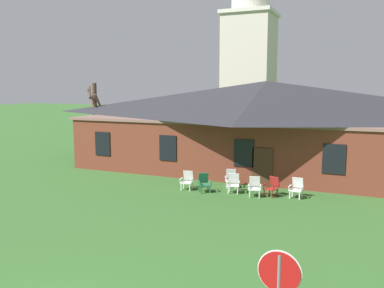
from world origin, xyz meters
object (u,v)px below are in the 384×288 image
at_px(lawn_chair_by_porch, 187,180).
at_px(lawn_chair_near_door, 204,182).
at_px(lawn_chair_far_side, 272,186).
at_px(lawn_chair_right_end, 255,186).
at_px(lawn_chair_middle, 234,183).
at_px(lawn_chair_under_eave, 297,187).
at_px(lawn_chair_left_end, 231,178).

xyz_separation_m(lawn_chair_by_porch, lawn_chair_near_door, (0.99, -0.12, 0.00)).
bearing_deg(lawn_chair_far_side, lawn_chair_right_end, -155.99).
height_order(lawn_chair_by_porch, lawn_chair_middle, same).
bearing_deg(lawn_chair_under_eave, lawn_chair_far_side, -169.69).
relative_size(lawn_chair_near_door, lawn_chair_middle, 1.00).
bearing_deg(lawn_chair_under_eave, lawn_chair_by_porch, -173.45).
relative_size(lawn_chair_by_porch, lawn_chair_right_end, 1.00).
xyz_separation_m(lawn_chair_left_end, lawn_chair_far_side, (2.42, -0.92, 0.00)).
xyz_separation_m(lawn_chair_near_door, lawn_chair_under_eave, (4.51, 0.76, 0.00)).
relative_size(lawn_chair_left_end, lawn_chair_right_end, 1.00).
bearing_deg(lawn_chair_far_side, lawn_chair_middle, -177.36).
bearing_deg(lawn_chair_right_end, lawn_chair_middle, 167.06).
relative_size(lawn_chair_right_end, lawn_chair_under_eave, 1.00).
relative_size(lawn_chair_near_door, lawn_chair_left_end, 1.00).
bearing_deg(lawn_chair_right_end, lawn_chair_by_porch, -178.86).
xyz_separation_m(lawn_chair_by_porch, lawn_chair_right_end, (3.57, 0.07, 0.00)).
xyz_separation_m(lawn_chair_near_door, lawn_chair_middle, (1.43, 0.46, 0.00)).
relative_size(lawn_chair_by_porch, lawn_chair_far_side, 1.00).
distance_m(lawn_chair_left_end, lawn_chair_far_side, 2.59).
distance_m(lawn_chair_near_door, lawn_chair_right_end, 2.59).
relative_size(lawn_chair_near_door, lawn_chair_far_side, 1.00).
bearing_deg(lawn_chair_right_end, lawn_chair_far_side, 24.01).
bearing_deg(lawn_chair_by_porch, lawn_chair_under_eave, 6.55).
relative_size(lawn_chair_far_side, lawn_chair_under_eave, 1.00).
height_order(lawn_chair_near_door, lawn_chair_under_eave, same).
bearing_deg(lawn_chair_middle, lawn_chair_left_end, 114.96).
bearing_deg(lawn_chair_left_end, lawn_chair_near_door, -123.05).
bearing_deg(lawn_chair_far_side, lawn_chair_left_end, 159.16).
distance_m(lawn_chair_by_porch, lawn_chair_under_eave, 5.54).
xyz_separation_m(lawn_chair_far_side, lawn_chair_under_eave, (1.14, 0.21, 0.00)).
relative_size(lawn_chair_by_porch, lawn_chair_left_end, 1.00).
height_order(lawn_chair_left_end, lawn_chair_right_end, same).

